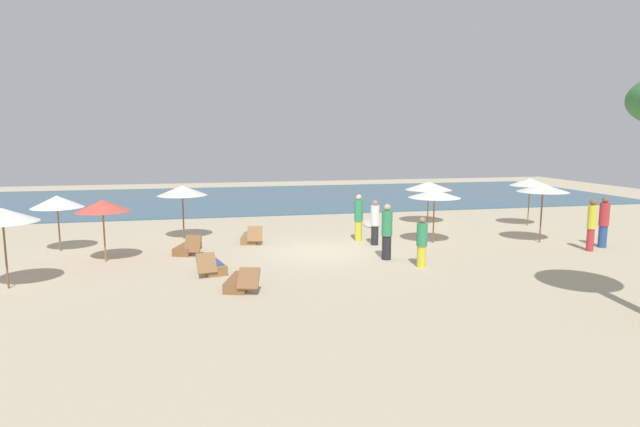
# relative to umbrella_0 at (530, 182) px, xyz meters

# --- Properties ---
(ground_plane) EXTENTS (60.00, 60.00, 0.00)m
(ground_plane) POSITION_rel_umbrella_0_xyz_m (-10.82, -3.45, -2.08)
(ground_plane) COLOR #BCAD8E
(ocean_water) EXTENTS (48.00, 16.00, 0.06)m
(ocean_water) POSITION_rel_umbrella_0_xyz_m (-10.82, 13.55, -2.05)
(ocean_water) COLOR #3D6075
(ocean_water) RESTS_ON ground_plane
(umbrella_0) EXTENTS (1.85, 1.85, 2.26)m
(umbrella_0) POSITION_rel_umbrella_0_xyz_m (0.00, 0.00, 0.00)
(umbrella_0) COLOR brown
(umbrella_0) RESTS_ON ground_plane
(umbrella_1) EXTENTS (1.86, 1.86, 2.28)m
(umbrella_1) POSITION_rel_umbrella_0_xyz_m (-20.47, -6.12, -0.01)
(umbrella_1) COLOR brown
(umbrella_1) RESTS_ON ground_plane
(umbrella_2) EXTENTS (2.25, 2.25, 2.04)m
(umbrella_2) POSITION_rel_umbrella_0_xyz_m (-4.35, 1.74, -0.25)
(umbrella_2) COLOR brown
(umbrella_2) RESTS_ON ground_plane
(umbrella_3) EXTENTS (2.02, 2.02, 2.22)m
(umbrella_3) POSITION_rel_umbrella_0_xyz_m (-15.90, 0.21, -0.07)
(umbrella_3) COLOR brown
(umbrella_3) RESTS_ON ground_plane
(umbrella_4) EXTENTS (1.84, 1.84, 2.07)m
(umbrella_4) POSITION_rel_umbrella_0_xyz_m (-20.32, -1.20, -0.24)
(umbrella_4) COLOR brown
(umbrella_4) RESTS_ON ground_plane
(umbrella_5) EXTENTS (2.05, 2.05, 2.14)m
(umbrella_5) POSITION_rel_umbrella_0_xyz_m (-6.15, -2.84, -0.11)
(umbrella_5) COLOR brown
(umbrella_5) RESTS_ON ground_plane
(umbrella_6) EXTENTS (1.99, 1.99, 2.35)m
(umbrella_6) POSITION_rel_umbrella_0_xyz_m (-1.89, -3.63, 0.10)
(umbrella_6) COLOR brown
(umbrella_6) RESTS_ON ground_plane
(umbrella_7) EXTENTS (1.78, 1.78, 2.12)m
(umbrella_7) POSITION_rel_umbrella_0_xyz_m (-18.37, -3.35, -0.17)
(umbrella_7) COLOR olive
(umbrella_7) RESTS_ON ground_plane
(lounger_0) EXTENTS (1.05, 1.79, 0.69)m
(lounger_0) POSITION_rel_umbrella_0_xyz_m (-14.09, -7.47, -1.91)
(lounger_0) COLOR brown
(lounger_0) RESTS_ON ground_plane
(lounger_1) EXTENTS (0.89, 1.72, 0.74)m
(lounger_1) POSITION_rel_umbrella_0_xyz_m (-13.26, -1.05, -1.91)
(lounger_1) COLOR olive
(lounger_1) RESTS_ON ground_plane
(lounger_2) EXTENTS (0.96, 1.74, 0.73)m
(lounger_2) POSITION_rel_umbrella_0_xyz_m (-14.86, -5.50, -1.91)
(lounger_2) COLOR olive
(lounger_2) RESTS_ON ground_plane
(lounger_3) EXTENTS (1.06, 1.73, 0.75)m
(lounger_3) POSITION_rel_umbrella_0_xyz_m (-15.67, -2.55, -1.91)
(lounger_3) COLOR brown
(lounger_3) RESTS_ON ground_plane
(person_0) EXTENTS (0.45, 0.45, 1.65)m
(person_0) POSITION_rel_umbrella_0_xyz_m (-8.17, -6.35, -1.26)
(person_0) COLOR yellow
(person_0) RESTS_ON ground_plane
(person_1) EXTENTS (0.50, 0.50, 1.94)m
(person_1) POSITION_rel_umbrella_0_xyz_m (-8.92, -5.10, -1.10)
(person_1) COLOR #26262D
(person_1) RESTS_ON ground_plane
(person_2) EXTENTS (0.32, 0.32, 1.95)m
(person_2) POSITION_rel_umbrella_0_xyz_m (-1.07, -5.45, -1.08)
(person_2) COLOR #BF3338
(person_2) RESTS_ON ground_plane
(person_3) EXTENTS (0.45, 0.45, 1.77)m
(person_3) POSITION_rel_umbrella_0_xyz_m (-8.54, -2.68, -1.19)
(person_3) COLOR #26262D
(person_3) RESTS_ON ground_plane
(person_4) EXTENTS (0.47, 0.47, 1.95)m
(person_4) POSITION_rel_umbrella_0_xyz_m (-0.16, -5.01, -1.09)
(person_4) COLOR #2D4C8C
(person_4) RESTS_ON ground_plane
(person_5) EXTENTS (0.36, 0.36, 1.90)m
(person_5) POSITION_rel_umbrella_0_xyz_m (-8.94, -1.78, -1.12)
(person_5) COLOR yellow
(person_5) RESTS_ON ground_plane
(surfboard) EXTENTS (1.11, 2.22, 0.07)m
(surfboard) POSITION_rel_umbrella_0_xyz_m (-7.27, 2.04, -2.05)
(surfboard) COLOR silver
(surfboard) RESTS_ON ground_plane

